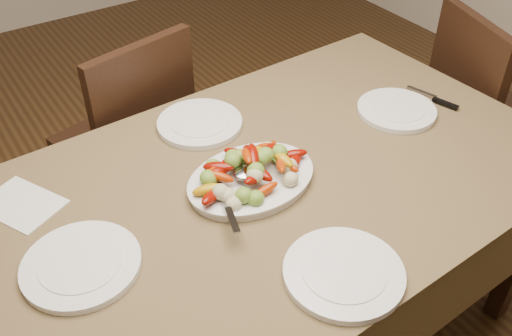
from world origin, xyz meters
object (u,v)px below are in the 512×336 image
object	(u,v)px
dining_table	(256,275)
serving_platter	(251,181)
plate_left	(81,265)
chair_far	(123,140)
chair_right	(493,123)
plate_right	(397,110)
plate_far	(200,124)
plate_near	(344,273)

from	to	relation	value
dining_table	serving_platter	distance (m)	0.39
plate_left	chair_far	bearing A→B (deg)	63.09
dining_table	serving_platter	bearing A→B (deg)	126.59
chair_far	chair_right	bearing A→B (deg)	138.27
plate_right	plate_far	size ratio (longest dim) A/B	0.95
chair_far	plate_left	distance (m)	0.95
plate_left	plate_far	distance (m)	0.64
plate_left	dining_table	bearing A→B (deg)	2.18
chair_right	serving_platter	size ratio (longest dim) A/B	2.61
serving_platter	plate_left	bearing A→B (deg)	-176.52
serving_platter	plate_near	distance (m)	0.39
plate_right	plate_near	bearing A→B (deg)	-144.19
dining_table	chair_right	bearing A→B (deg)	2.97
plate_far	chair_far	bearing A→B (deg)	104.03
dining_table	plate_left	xyz separation A→B (m)	(-0.51, -0.02, 0.39)
plate_left	plate_near	xyz separation A→B (m)	(0.50, -0.36, 0.00)
serving_platter	plate_left	size ratio (longest dim) A/B	1.29
dining_table	serving_platter	size ratio (longest dim) A/B	5.05
chair_far	serving_platter	distance (m)	0.84
chair_right	plate_near	size ratio (longest dim) A/B	3.34
dining_table	plate_far	world-z (taller)	plate_far
dining_table	plate_right	xyz separation A→B (m)	(0.59, 0.05, 0.39)
serving_platter	plate_near	world-z (taller)	serving_platter
serving_platter	plate_far	bearing A→B (deg)	86.11
serving_platter	plate_near	xyz separation A→B (m)	(-0.00, -0.39, -0.00)
plate_far	plate_near	world-z (taller)	same
plate_far	plate_near	bearing A→B (deg)	-92.05
chair_far	serving_platter	world-z (taller)	chair_far
serving_platter	plate_near	bearing A→B (deg)	-90.50
chair_far	plate_near	bearing A→B (deg)	81.67
dining_table	plate_far	bearing A→B (deg)	87.61
chair_right	plate_far	size ratio (longest dim) A/B	3.52
serving_platter	chair_far	bearing A→B (deg)	96.58
serving_platter	chair_right	bearing A→B (deg)	2.43
plate_left	plate_right	size ratio (longest dim) A/B	1.10
plate_left	plate_right	bearing A→B (deg)	3.53
chair_right	plate_near	xyz separation A→B (m)	(-1.22, -0.45, 0.29)
dining_table	plate_left	bearing A→B (deg)	-177.82
chair_right	serving_platter	xyz separation A→B (m)	(-1.22, -0.05, 0.30)
dining_table	chair_right	size ratio (longest dim) A/B	1.94
plate_far	plate_left	bearing A→B (deg)	-145.48
dining_table	chair_far	size ratio (longest dim) A/B	1.94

